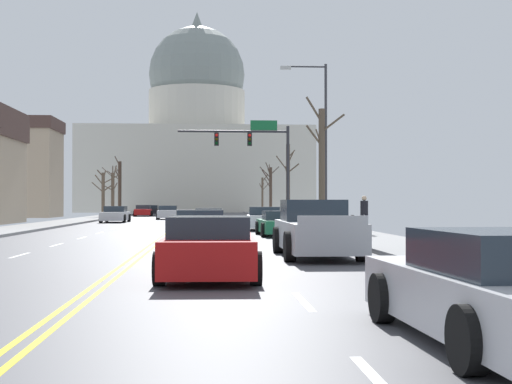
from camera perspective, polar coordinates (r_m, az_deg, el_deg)
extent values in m
cube|color=#4B4B50|center=(35.60, -6.93, -3.33)|extent=(14.00, 180.00, 0.06)
cube|color=yellow|center=(35.61, -7.12, -3.28)|extent=(0.10, 176.40, 0.00)
cube|color=yellow|center=(35.59, -6.73, -3.28)|extent=(0.10, 176.40, 0.00)
cube|color=silver|center=(6.57, 9.68, -14.49)|extent=(0.12, 2.20, 0.00)
cube|color=silver|center=(11.61, 3.69, -8.49)|extent=(0.12, 2.20, 0.00)
cube|color=silver|center=(16.75, 1.40, -6.12)|extent=(0.12, 2.20, 0.00)
cube|color=silver|center=(21.91, 0.20, -4.86)|extent=(0.12, 2.20, 0.00)
cube|color=silver|center=(27.09, -0.54, -4.08)|extent=(0.12, 2.20, 0.00)
cube|color=silver|center=(32.28, -1.04, -3.55)|extent=(0.12, 2.20, 0.00)
cube|color=silver|center=(37.47, -1.40, -3.16)|extent=(0.12, 2.20, 0.00)
cube|color=silver|center=(42.66, -1.67, -2.87)|extent=(0.12, 2.20, 0.00)
cube|color=silver|center=(47.86, -1.89, -2.64)|extent=(0.12, 2.20, 0.00)
cube|color=silver|center=(53.05, -2.06, -2.46)|extent=(0.12, 2.20, 0.00)
cube|color=silver|center=(58.25, -2.20, -2.31)|extent=(0.12, 2.20, 0.00)
cube|color=silver|center=(63.44, -2.32, -2.19)|extent=(0.12, 2.20, 0.00)
cube|color=silver|center=(68.64, -2.42, -2.08)|extent=(0.12, 2.20, 0.00)
cube|color=silver|center=(73.84, -2.51, -1.99)|extent=(0.12, 2.20, 0.00)
cube|color=silver|center=(79.04, -2.58, -1.91)|extent=(0.12, 2.20, 0.00)
cube|color=silver|center=(84.24, -2.65, -1.84)|extent=(0.12, 2.20, 0.00)
cube|color=silver|center=(89.43, -2.71, -1.78)|extent=(0.12, 2.20, 0.00)
cube|color=silver|center=(94.63, -2.76, -1.72)|extent=(0.12, 2.20, 0.00)
cube|color=silver|center=(99.83, -2.80, -1.67)|extent=(0.12, 2.20, 0.00)
cube|color=silver|center=(22.55, -17.90, -4.70)|extent=(0.12, 2.20, 0.00)
cube|color=silver|center=(27.61, -15.24, -3.99)|extent=(0.12, 2.20, 0.00)
cube|color=silver|center=(32.72, -13.40, -3.49)|extent=(0.12, 2.20, 0.00)
cube|color=silver|center=(37.85, -12.07, -3.12)|extent=(0.12, 2.20, 0.00)
cube|color=silver|center=(42.99, -11.05, -2.84)|extent=(0.12, 2.20, 0.00)
cube|color=silver|center=(48.15, -10.25, -2.62)|extent=(0.12, 2.20, 0.00)
cube|color=silver|center=(53.32, -9.61, -2.44)|extent=(0.12, 2.20, 0.00)
cube|color=silver|center=(58.49, -9.08, -2.30)|extent=(0.12, 2.20, 0.00)
cube|color=silver|center=(63.67, -8.64, -2.17)|extent=(0.12, 2.20, 0.00)
cube|color=silver|center=(68.85, -8.26, -2.07)|extent=(0.12, 2.20, 0.00)
cube|color=silver|center=(74.03, -7.93, -1.98)|extent=(0.12, 2.20, 0.00)
cube|color=silver|center=(79.22, -7.65, -1.90)|extent=(0.12, 2.20, 0.00)
cube|color=silver|center=(84.40, -7.41, -1.83)|extent=(0.12, 2.20, 0.00)
cube|color=silver|center=(89.59, -7.19, -1.77)|extent=(0.12, 2.20, 0.00)
cube|color=silver|center=(94.78, -6.99, -1.72)|extent=(0.12, 2.20, 0.00)
cube|color=silver|center=(99.97, -6.82, -1.67)|extent=(0.12, 2.20, 0.00)
cube|color=gray|center=(36.12, 6.68, -3.14)|extent=(3.00, 180.00, 0.14)
cylinder|color=#28282D|center=(52.03, 2.50, 1.41)|extent=(0.22, 0.22, 6.81)
cylinder|color=#28282D|center=(51.96, -1.80, 4.73)|extent=(7.80, 0.16, 0.16)
cube|color=black|center=(51.96, -0.50, 4.11)|extent=(0.32, 0.28, 0.92)
sphere|color=red|center=(51.83, -0.49, 4.44)|extent=(0.22, 0.22, 0.22)
sphere|color=#332B05|center=(51.81, -0.49, 4.13)|extent=(0.22, 0.22, 0.22)
sphere|color=black|center=(51.78, -0.49, 3.82)|extent=(0.22, 0.22, 0.22)
cube|color=black|center=(51.89, -3.09, 4.12)|extent=(0.32, 0.28, 0.92)
sphere|color=red|center=(51.75, -3.09, 4.45)|extent=(0.22, 0.22, 0.22)
sphere|color=#332B05|center=(51.73, -3.09, 4.14)|extent=(0.22, 0.22, 0.22)
sphere|color=black|center=(51.71, -3.09, 3.83)|extent=(0.22, 0.22, 0.22)
cube|color=#146033|center=(52.14, 0.61, 5.21)|extent=(1.90, 0.06, 0.70)
cylinder|color=#333338|center=(39.08, 5.46, 3.56)|extent=(0.14, 0.14, 8.75)
cylinder|color=#333338|center=(39.47, 3.89, 9.71)|extent=(2.14, 0.09, 0.09)
cube|color=#B2B2AD|center=(39.34, 2.32, 9.64)|extent=(0.56, 0.24, 0.16)
cube|color=beige|center=(118.27, -4.63, 1.63)|extent=(35.76, 20.82, 13.04)
cylinder|color=beige|center=(119.08, -4.62, 6.31)|extent=(15.43, 15.43, 6.41)
sphere|color=gray|center=(119.95, -4.62, 9.11)|extent=(15.41, 15.41, 15.41)
cone|color=gray|center=(121.79, -4.61, 13.24)|extent=(1.80, 1.80, 2.40)
cube|color=#9EA3A8|center=(47.34, -3.71, -2.11)|extent=(1.86, 4.65, 0.60)
cube|color=#232D38|center=(46.87, -3.71, -1.52)|extent=(1.64, 2.11, 0.39)
cylinder|color=black|center=(48.80, -4.80, -2.23)|extent=(0.22, 0.64, 0.64)
cylinder|color=black|center=(48.79, -2.62, -2.24)|extent=(0.22, 0.64, 0.64)
cylinder|color=black|center=(45.91, -4.87, -2.32)|extent=(0.22, 0.64, 0.64)
cylinder|color=black|center=(45.91, -2.55, -2.33)|extent=(0.22, 0.64, 0.64)
cube|color=silver|center=(40.53, 0.63, -2.28)|extent=(2.02, 4.29, 0.67)
cube|color=#232D38|center=(40.40, 0.64, -1.49)|extent=(1.71, 1.97, 0.46)
cylinder|color=black|center=(41.82, -0.71, -2.48)|extent=(0.24, 0.65, 0.64)
cylinder|color=black|center=(41.88, 1.84, -2.48)|extent=(0.24, 0.65, 0.64)
cylinder|color=black|center=(39.20, -0.66, -2.59)|extent=(0.24, 0.65, 0.64)
cylinder|color=black|center=(39.27, 2.06, -2.59)|extent=(0.24, 0.65, 0.64)
cube|color=#1E7247|center=(33.84, 1.83, -2.66)|extent=(1.85, 4.48, 0.58)
cube|color=#232D38|center=(33.49, 1.90, -1.84)|extent=(1.57, 1.91, 0.42)
cylinder|color=black|center=(35.12, 0.15, -2.80)|extent=(0.24, 0.65, 0.64)
cylinder|color=black|center=(35.32, 2.95, -2.79)|extent=(0.24, 0.65, 0.64)
cylinder|color=black|center=(32.38, 0.61, -2.97)|extent=(0.24, 0.65, 0.64)
cylinder|color=black|center=(32.60, 3.64, -2.96)|extent=(0.24, 0.65, 0.64)
cube|color=silver|center=(26.32, -4.32, -3.08)|extent=(1.83, 4.45, 0.69)
cube|color=#232D38|center=(25.88, -4.34, -1.88)|extent=(1.60, 2.06, 0.43)
cylinder|color=black|center=(27.73, -6.14, -3.34)|extent=(0.22, 0.64, 0.64)
cylinder|color=black|center=(27.70, -2.40, -3.35)|extent=(0.22, 0.64, 0.64)
cylinder|color=black|center=(24.98, -6.45, -3.62)|extent=(0.22, 0.64, 0.64)
cylinder|color=black|center=(24.95, -2.30, -3.63)|extent=(0.22, 0.64, 0.64)
cube|color=#ADB2B7|center=(20.87, 4.76, -3.39)|extent=(1.92, 5.62, 0.78)
cube|color=#1E2833|center=(21.62, 4.46, -1.43)|extent=(1.76, 1.91, 0.62)
cube|color=#ADB2B7|center=(18.14, 5.99, -2.19)|extent=(1.75, 0.11, 0.22)
cylinder|color=black|center=(22.44, 1.73, -3.74)|extent=(0.28, 0.80, 0.80)
cylinder|color=black|center=(22.69, 6.53, -3.71)|extent=(0.28, 0.80, 0.80)
cylinder|color=black|center=(19.09, 2.65, -4.26)|extent=(0.28, 0.80, 0.80)
cylinder|color=black|center=(19.39, 8.26, -4.20)|extent=(0.28, 0.80, 0.80)
cube|color=#B71414|center=(15.06, -3.63, -4.79)|extent=(1.91, 4.38, 0.69)
cube|color=#232D38|center=(14.76, -3.66, -2.71)|extent=(1.64, 2.17, 0.42)
cylinder|color=black|center=(16.46, -6.66, -5.10)|extent=(0.24, 0.65, 0.64)
cylinder|color=black|center=(16.42, -0.36, -5.11)|extent=(0.24, 0.65, 0.64)
cylinder|color=black|center=(13.79, -7.54, -5.93)|extent=(0.24, 0.65, 0.64)
cylinder|color=black|center=(13.74, 0.00, -5.96)|extent=(0.24, 0.65, 0.64)
cube|color=silver|center=(8.64, 18.46, -7.93)|extent=(2.04, 4.72, 0.64)
cylinder|color=black|center=(9.70, 9.79, -8.12)|extent=(0.24, 0.65, 0.64)
cylinder|color=black|center=(6.98, 16.21, -10.98)|extent=(0.24, 0.65, 0.64)
cube|color=silver|center=(57.02, -10.90, -1.85)|extent=(1.81, 4.60, 0.64)
cube|color=#232D38|center=(57.22, -10.86, -1.31)|extent=(1.56, 2.05, 0.44)
cylinder|color=black|center=(55.51, -10.22, -2.05)|extent=(0.23, 0.64, 0.64)
cylinder|color=black|center=(55.76, -11.99, -2.04)|extent=(0.23, 0.64, 0.64)
cylinder|color=black|center=(58.31, -9.85, -1.99)|extent=(0.23, 0.64, 0.64)
cylinder|color=black|center=(58.56, -11.54, -1.98)|extent=(0.23, 0.64, 0.64)
cube|color=silver|center=(66.39, -6.86, -1.69)|extent=(1.92, 4.41, 0.67)
cube|color=#232D38|center=(66.54, -6.86, -1.23)|extent=(1.64, 2.15, 0.40)
cylinder|color=black|center=(65.02, -6.11, -1.87)|extent=(0.24, 0.65, 0.64)
cylinder|color=black|center=(65.07, -7.69, -1.86)|extent=(0.24, 0.65, 0.64)
cylinder|color=black|center=(67.72, -6.07, -1.82)|extent=(0.24, 0.65, 0.64)
cylinder|color=black|center=(67.77, -7.59, -1.82)|extent=(0.24, 0.65, 0.64)
cube|color=#B71414|center=(80.57, -8.78, -1.54)|extent=(1.89, 4.38, 0.64)
cube|color=#232D38|center=(80.94, -8.76, -1.16)|extent=(1.60, 2.03, 0.43)
cylinder|color=black|center=(79.20, -8.20, -1.67)|extent=(0.24, 0.65, 0.64)
cylinder|color=black|center=(79.29, -9.45, -1.67)|extent=(0.24, 0.65, 0.64)
cylinder|color=black|center=(81.87, -8.12, -1.64)|extent=(0.24, 0.65, 0.64)
cylinder|color=black|center=(81.96, -9.33, -1.64)|extent=(0.24, 0.65, 0.64)
cube|color=black|center=(88.57, -8.18, -1.49)|extent=(1.96, 4.72, 0.57)
cube|color=#232D38|center=(88.86, -8.16, -1.16)|extent=(1.69, 2.04, 0.45)
cylinder|color=black|center=(87.04, -7.65, -1.59)|extent=(0.23, 0.64, 0.64)
cylinder|color=black|center=(87.22, -8.89, -1.58)|extent=(0.23, 0.64, 0.64)
cylinder|color=black|center=(89.93, -7.50, -1.56)|extent=(0.23, 0.64, 0.64)
cylinder|color=black|center=(90.11, -8.69, -1.56)|extent=(0.23, 0.64, 0.64)
cube|color=tan|center=(78.44, -18.31, 1.33)|extent=(8.57, 7.04, 8.79)
cube|color=#47332D|center=(78.78, -18.29, 4.97)|extent=(8.91, 7.32, 1.23)
cylinder|color=#423328|center=(79.53, 1.15, 0.07)|extent=(0.32, 0.32, 5.19)
cylinder|color=#423328|center=(79.39, 0.95, 1.89)|extent=(0.69, 0.51, 1.21)
cylinder|color=#423328|center=(79.65, 1.48, 1.67)|extent=(0.98, 0.13, 0.94)
cylinder|color=#423328|center=(79.55, 0.73, 1.54)|extent=(1.24, 0.12, 1.26)
cylinder|color=#423328|center=(80.03, 1.04, 1.54)|extent=(0.36, 1.01, 1.00)
cylinder|color=#423328|center=(79.10, 1.09, 1.59)|extent=(0.33, 1.05, 1.54)
cylinder|color=#423328|center=(79.93, 0.80, 1.23)|extent=(1.02, 0.93, 1.49)
cylinder|color=#423328|center=(80.02, 0.90, 0.70)|extent=(0.70, 1.07, 1.19)
cylinder|color=brown|center=(71.93, -11.81, -0.20)|extent=(0.32, 0.32, 4.24)
cylinder|color=brown|center=(72.21, -11.19, 1.00)|extent=(1.56, 0.81, 0.97)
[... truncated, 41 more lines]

